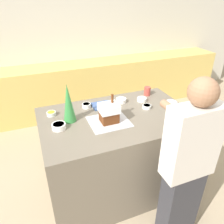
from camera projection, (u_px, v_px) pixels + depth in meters
ground_plane at (117, 183)px, 2.70m from camera, size 12.00×12.00×0.00m
wall_back at (68, 40)px, 3.99m from camera, size 8.00×0.05×2.60m
back_cabinet_block at (76, 89)px, 4.13m from camera, size 6.00×0.60×0.93m
kitchen_island at (117, 153)px, 2.46m from camera, size 1.56×0.99×0.96m
baking_tray at (109, 122)px, 2.13m from camera, size 0.38×0.34×0.01m
gingerbread_house at (109, 112)px, 2.08m from camera, size 0.18×0.16×0.27m
decorative_tree at (68, 103)px, 2.06m from camera, size 0.12×0.12×0.38m
candy_bowl_far_left at (51, 114)px, 2.24m from camera, size 0.09×0.09×0.04m
candy_bowl_near_tray_left at (86, 105)px, 2.39m from camera, size 0.09×0.09×0.05m
candy_bowl_far_right at (147, 106)px, 2.38m from camera, size 0.10×0.10×0.04m
candy_bowl_front_corner at (142, 99)px, 2.53m from camera, size 0.11×0.11×0.04m
candy_bowl_behind_tray at (171, 103)px, 2.44m from camera, size 0.13×0.13×0.04m
candy_bowl_center_rear at (121, 100)px, 2.50m from camera, size 0.12×0.12×0.04m
candy_bowl_near_tray_right at (59, 126)px, 2.01m from camera, size 0.13×0.13×0.05m
cookbook at (102, 105)px, 2.42m from camera, size 0.21×0.18×0.02m
mug at (147, 91)px, 2.66m from camera, size 0.08×0.08×0.10m
person at (186, 167)px, 1.77m from camera, size 0.42×0.52×1.59m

